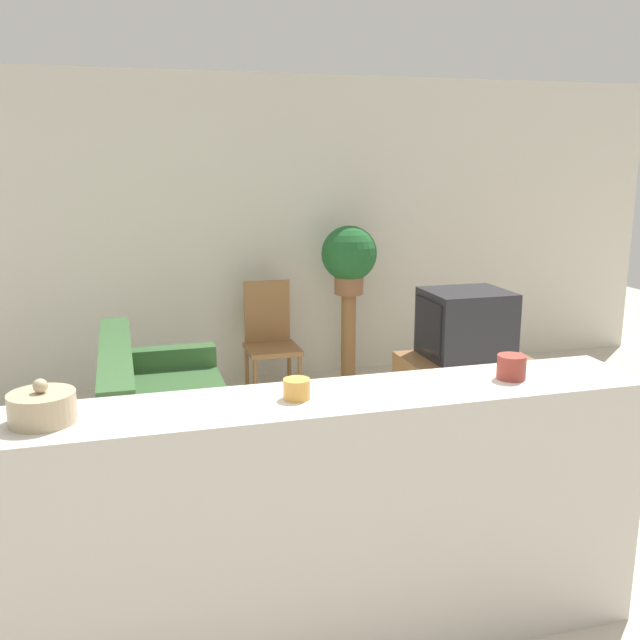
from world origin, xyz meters
The scene contains 12 objects.
ground_plane centered at (0.00, 0.00, 0.00)m, with size 14.00×14.00×0.00m, color beige.
wall_back centered at (0.00, 3.43, 1.35)m, with size 9.00×0.06×2.70m.
couch centered at (-0.46, 1.63, 0.29)m, with size 0.83×1.77×0.83m.
tv_stand centered at (1.81, 1.83, 0.26)m, with size 0.95×0.56×0.52m.
television centered at (1.80, 1.83, 0.77)m, with size 0.62×0.53×0.51m.
wooden_chair centered at (0.54, 2.94, 0.51)m, with size 0.44×0.44×0.96m.
plant_stand centered at (1.26, 3.00, 0.41)m, with size 0.13×0.13×0.81m.
potted_plant centered at (1.26, 3.00, 1.15)m, with size 0.49×0.49×0.60m.
foreground_counter centered at (0.00, -0.35, 0.55)m, with size 2.80×0.44×1.09m.
decorative_bowl centered at (-0.96, -0.35, 1.15)m, with size 0.23×0.23×0.16m.
candle_jar centered at (-0.05, -0.35, 1.13)m, with size 0.10×0.10×0.08m.
coffee_tin centered at (0.87, -0.35, 1.15)m, with size 0.12×0.12×0.10m.
Camera 1 is at (-0.67, -2.86, 2.00)m, focal length 40.00 mm.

